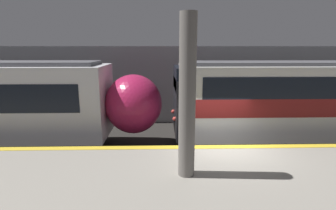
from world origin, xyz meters
TOP-DOWN VIEW (x-y plane):
  - ground_plane at (0.00, 0.00)m, footprint 120.00×120.00m
  - platform at (0.00, -2.44)m, footprint 40.00×4.89m
  - station_rear_barrier at (0.00, 6.77)m, footprint 50.00×0.15m
  - support_pillar_near at (-1.46, -2.03)m, footprint 0.41×0.41m

SIDE VIEW (x-z plane):
  - ground_plane at x=0.00m, z-range 0.00..0.00m
  - platform at x=0.00m, z-range 0.00..1.12m
  - station_rear_barrier at x=0.00m, z-range 0.00..4.42m
  - support_pillar_near at x=-1.46m, z-range 1.12..5.14m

